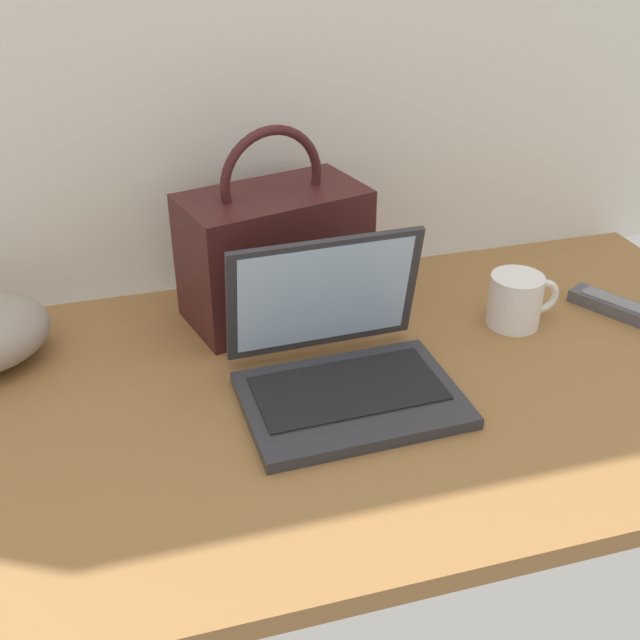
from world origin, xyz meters
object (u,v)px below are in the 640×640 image
(coffee_mug, at_px, (517,300))
(handbag, at_px, (274,251))
(laptop, at_px, (342,362))
(remote_control_near, at_px, (615,306))

(coffee_mug, xyz_separation_m, handbag, (-0.38, 0.15, 0.07))
(laptop, bearing_deg, coffee_mug, 16.45)
(handbag, bearing_deg, coffee_mug, -22.00)
(coffee_mug, xyz_separation_m, remote_control_near, (0.19, -0.01, -0.03))
(laptop, relative_size, coffee_mug, 2.50)
(coffee_mug, height_order, remote_control_near, coffee_mug)
(laptop, xyz_separation_m, remote_control_near, (0.53, 0.09, -0.03))
(laptop, relative_size, handbag, 0.96)
(remote_control_near, bearing_deg, coffee_mug, 175.58)
(handbag, bearing_deg, laptop, -81.07)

